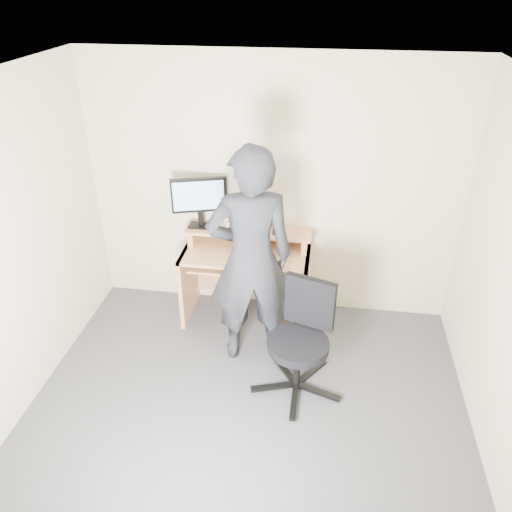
% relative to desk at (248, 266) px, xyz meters
% --- Properties ---
extents(ground, '(3.50, 3.50, 0.00)m').
position_rel_desk_xyz_m(ground, '(0.20, -1.53, -0.55)').
color(ground, '#505155').
rests_on(ground, ground).
extents(back_wall, '(3.50, 0.02, 2.50)m').
position_rel_desk_xyz_m(back_wall, '(0.20, 0.22, 0.70)').
color(back_wall, beige).
rests_on(back_wall, ground).
extents(ceiling, '(3.50, 3.50, 0.02)m').
position_rel_desk_xyz_m(ceiling, '(0.20, -1.53, 1.95)').
color(ceiling, white).
rests_on(ceiling, back_wall).
extents(desk, '(1.20, 0.60, 0.91)m').
position_rel_desk_xyz_m(desk, '(0.00, 0.00, 0.00)').
color(desk, tan).
rests_on(desk, ground).
extents(monitor, '(0.51, 0.19, 0.49)m').
position_rel_desk_xyz_m(monitor, '(-0.46, 0.07, 0.66)').
color(monitor, black).
rests_on(monitor, desk).
extents(external_drive, '(0.09, 0.14, 0.20)m').
position_rel_desk_xyz_m(external_drive, '(0.03, 0.11, 0.46)').
color(external_drive, black).
rests_on(external_drive, desk).
extents(travel_mug, '(0.10, 0.10, 0.19)m').
position_rel_desk_xyz_m(travel_mug, '(0.07, 0.08, 0.46)').
color(travel_mug, '#BABBBF').
rests_on(travel_mug, desk).
extents(smartphone, '(0.07, 0.13, 0.01)m').
position_rel_desk_xyz_m(smartphone, '(0.27, 0.06, 0.37)').
color(smartphone, black).
rests_on(smartphone, desk).
extents(charger, '(0.05, 0.04, 0.03)m').
position_rel_desk_xyz_m(charger, '(-0.16, 0.00, 0.38)').
color(charger, black).
rests_on(charger, desk).
extents(headphones, '(0.19, 0.19, 0.06)m').
position_rel_desk_xyz_m(headphones, '(-0.14, 0.11, 0.37)').
color(headphones, silver).
rests_on(headphones, desk).
extents(keyboard, '(0.49, 0.29, 0.03)m').
position_rel_desk_xyz_m(keyboard, '(-0.08, -0.17, 0.12)').
color(keyboard, black).
rests_on(keyboard, desk).
extents(mouse, '(0.11, 0.09, 0.04)m').
position_rel_desk_xyz_m(mouse, '(0.23, -0.18, 0.22)').
color(mouse, black).
rests_on(mouse, desk).
extents(office_chair, '(0.75, 0.71, 0.94)m').
position_rel_desk_xyz_m(office_chair, '(0.59, -0.93, -0.03)').
color(office_chair, black).
rests_on(office_chair, ground).
extents(person, '(0.82, 0.65, 1.97)m').
position_rel_desk_xyz_m(person, '(0.13, -0.60, 0.44)').
color(person, black).
rests_on(person, ground).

